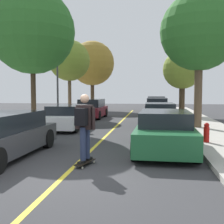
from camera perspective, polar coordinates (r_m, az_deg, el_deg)
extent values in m
plane|color=#353538|center=(7.07, -8.78, -11.84)|extent=(80.00, 80.00, 0.00)
cube|color=gold|center=(10.86, -2.68, -6.18)|extent=(0.12, 39.20, 0.01)
cube|color=#38383D|center=(9.03, -21.25, -5.41)|extent=(1.81, 4.66, 0.62)
cube|color=black|center=(9.03, -21.09, -1.78)|extent=(1.58, 2.98, 0.52)
cylinder|color=black|center=(10.16, -12.62, -5.18)|extent=(0.23, 0.64, 0.64)
cylinder|color=black|center=(10.85, -20.71, -4.75)|extent=(0.23, 0.64, 0.64)
cube|color=white|center=(15.22, -8.81, -1.48)|extent=(1.82, 4.58, 0.60)
cube|color=black|center=(15.27, -8.74, 0.51)|extent=(1.58, 2.94, 0.45)
cylinder|color=black|center=(13.51, -7.31, -2.84)|extent=(0.23, 0.64, 0.64)
cylinder|color=black|center=(14.00, -13.74, -2.69)|extent=(0.23, 0.64, 0.64)
cylinder|color=black|center=(16.57, -4.65, -1.56)|extent=(0.23, 0.64, 0.64)
cylinder|color=black|center=(16.96, -10.00, -1.48)|extent=(0.23, 0.64, 0.64)
cube|color=maroon|center=(21.11, -4.05, 0.13)|extent=(1.76, 4.08, 0.64)
cube|color=black|center=(21.13, -4.02, 1.78)|extent=(1.54, 2.61, 0.57)
cylinder|color=black|center=(19.66, -2.65, -0.67)|extent=(0.23, 0.64, 0.64)
cylinder|color=black|center=(20.03, -7.10, -0.61)|extent=(0.23, 0.64, 0.64)
cylinder|color=black|center=(22.27, -1.30, -0.12)|extent=(0.23, 0.64, 0.64)
cylinder|color=black|center=(22.60, -5.26, -0.08)|extent=(0.23, 0.64, 0.64)
cube|color=#1E5B33|center=(9.65, 10.42, -4.50)|extent=(1.92, 4.70, 0.66)
cube|color=black|center=(9.62, 10.46, -1.16)|extent=(1.65, 2.74, 0.46)
cylinder|color=black|center=(11.30, 6.02, -4.17)|extent=(0.24, 0.65, 0.64)
cylinder|color=black|center=(11.33, 14.52, -4.26)|extent=(0.24, 0.65, 0.64)
cylinder|color=black|center=(8.10, 4.62, -7.42)|extent=(0.24, 0.65, 0.64)
cylinder|color=black|center=(8.14, 16.53, -7.52)|extent=(0.24, 0.65, 0.64)
cube|color=#38383D|center=(16.36, 9.40, -1.00)|extent=(1.83, 4.15, 0.66)
cube|color=black|center=(16.25, 9.43, 0.95)|extent=(1.60, 2.73, 0.46)
cylinder|color=black|center=(17.73, 6.55, -1.20)|extent=(0.23, 0.64, 0.64)
cylinder|color=black|center=(17.79, 11.91, -1.25)|extent=(0.23, 0.64, 0.64)
cylinder|color=black|center=(15.01, 6.41, -2.15)|extent=(0.23, 0.64, 0.64)
cylinder|color=black|center=(15.08, 12.74, -2.19)|extent=(0.23, 0.64, 0.64)
cube|color=#38383D|center=(23.23, 8.97, 0.57)|extent=(1.86, 4.68, 0.74)
cube|color=black|center=(23.19, 8.99, 2.13)|extent=(1.61, 2.92, 0.53)
cylinder|color=black|center=(24.87, 7.12, 0.28)|extent=(0.24, 0.65, 0.64)
cylinder|color=black|center=(24.86, 10.86, 0.24)|extent=(0.24, 0.65, 0.64)
cylinder|color=black|center=(21.65, 6.78, -0.27)|extent=(0.24, 0.65, 0.64)
cylinder|color=black|center=(21.64, 11.08, -0.31)|extent=(0.24, 0.65, 0.64)
cube|color=#38383D|center=(28.94, 8.77, 1.25)|extent=(1.86, 4.30, 0.74)
cube|color=black|center=(28.70, 8.79, 2.52)|extent=(1.63, 2.41, 0.56)
cylinder|color=black|center=(30.39, 7.09, 0.96)|extent=(0.22, 0.64, 0.64)
cylinder|color=black|center=(30.42, 10.33, 0.93)|extent=(0.22, 0.64, 0.64)
cylinder|color=black|center=(27.51, 7.03, 0.64)|extent=(0.22, 0.64, 0.64)
cylinder|color=black|center=(27.54, 10.61, 0.60)|extent=(0.22, 0.64, 0.64)
cylinder|color=#3D2D1E|center=(15.84, -15.35, 3.98)|extent=(0.26, 0.26, 3.63)
sphere|color=#2D6B28|center=(16.16, -15.57, 15.20)|extent=(4.47, 4.47, 4.47)
cylinder|color=brown|center=(22.25, -8.40, 3.36)|extent=(0.26, 0.26, 3.09)
sphere|color=olive|center=(22.38, -8.47, 10.12)|extent=(3.13, 3.13, 3.13)
cylinder|color=#3D2D1E|center=(30.48, -3.92, 3.82)|extent=(0.38, 0.38, 3.37)
sphere|color=olive|center=(30.63, -3.95, 9.63)|extent=(4.64, 4.64, 4.64)
cylinder|color=brown|center=(15.11, 16.75, 4.30)|extent=(0.39, 0.39, 3.81)
sphere|color=#2D6B28|center=(15.41, 16.98, 15.08)|extent=(3.89, 3.89, 3.89)
cylinder|color=#3D2D1E|center=(22.94, 13.72, 2.99)|extent=(0.44, 0.44, 2.84)
sphere|color=olive|center=(23.00, 13.80, 8.21)|extent=(2.99, 2.99, 2.99)
cylinder|color=#B2140F|center=(10.73, 18.25, -4.28)|extent=(0.20, 0.20, 0.55)
sphere|color=#B2140F|center=(10.69, 18.29, -2.50)|extent=(0.18, 0.18, 0.18)
cylinder|color=#38383D|center=(19.16, -10.77, 6.06)|extent=(0.12, 0.12, 4.98)
cube|color=#EAE5C6|center=(19.44, -10.88, 13.77)|extent=(0.36, 0.24, 0.20)
cube|color=black|center=(7.66, -5.36, -9.85)|extent=(0.41, 0.87, 0.02)
cylinder|color=beige|center=(8.01, -4.86, -9.70)|extent=(0.04, 0.06, 0.06)
cylinder|color=beige|center=(7.93, -3.61, -9.83)|extent=(0.04, 0.06, 0.06)
cylinder|color=beige|center=(7.43, -7.23, -10.82)|extent=(0.04, 0.06, 0.06)
cylinder|color=beige|center=(7.34, -5.91, -10.98)|extent=(0.04, 0.06, 0.06)
cube|color=#99999E|center=(7.96, -4.24, -9.48)|extent=(0.11, 0.06, 0.02)
cube|color=#99999E|center=(7.37, -6.57, -10.60)|extent=(0.11, 0.06, 0.02)
cube|color=black|center=(7.84, -4.63, -9.20)|extent=(0.16, 0.28, 0.06)
cube|color=black|center=(7.46, -6.14, -9.90)|extent=(0.16, 0.28, 0.06)
cylinder|color=#283351|center=(7.66, -4.97, -6.02)|extent=(0.18, 0.18, 0.86)
cylinder|color=#283351|center=(7.45, -5.81, -6.32)|extent=(0.18, 0.18, 0.86)
cube|color=black|center=(7.46, -5.42, -1.01)|extent=(0.44, 0.31, 0.63)
sphere|color=tan|center=(7.44, -5.45, 2.68)|extent=(0.23, 0.23, 0.23)
cylinder|color=black|center=(7.58, -7.07, -1.13)|extent=(0.11, 0.11, 0.58)
cylinder|color=black|center=(7.36, -3.72, -1.27)|extent=(0.11, 0.11, 0.58)
cube|color=black|center=(7.29, -6.13, -0.98)|extent=(0.33, 0.25, 0.44)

